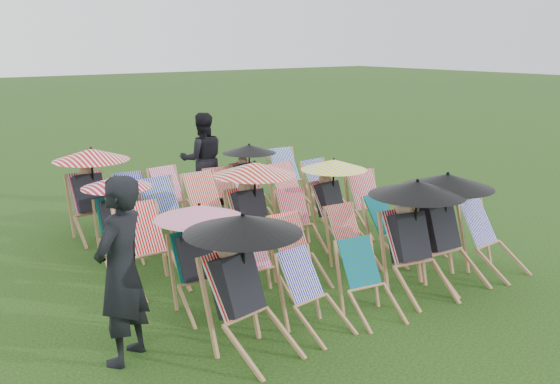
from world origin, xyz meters
TOP-DOWN VIEW (x-y plane):
  - ground at (0.00, 0.00)m, footprint 100.00×100.00m
  - deckchair_0 at (-2.04, -2.18)m, footprint 1.20×1.29m
  - deckchair_1 at (-1.19, -2.22)m, footprint 0.64×0.83m
  - deckchair_2 at (-0.46, -2.32)m, footprint 0.68×0.85m
  - deckchair_3 at (0.48, -2.16)m, footprint 1.19×1.27m
  - deckchair_4 at (1.12, -2.14)m, footprint 1.19×1.26m
  - deckchair_5 at (1.89, -2.31)m, footprint 0.67×0.90m
  - deckchair_6 at (-1.90, -0.99)m, footprint 1.05×1.11m
  - deckchair_7 at (-1.14, -1.12)m, footprint 0.60×0.80m
  - deckchair_8 at (-0.47, -1.05)m, footprint 0.63×0.83m
  - deckchair_9 at (0.48, -1.05)m, footprint 0.63×0.82m
  - deckchair_10 at (1.22, -1.14)m, footprint 0.74×0.93m
  - deckchair_11 at (2.02, -1.17)m, footprint 0.68×0.85m
  - deckchair_12 at (-2.05, 0.01)m, footprint 0.69×0.95m
  - deckchair_13 at (-1.30, 0.09)m, footprint 0.64×0.81m
  - deckchair_14 at (-0.39, 0.05)m, footprint 1.19×1.25m
  - deckchair_15 at (0.40, 0.02)m, footprint 0.70×0.88m
  - deckchair_16 at (1.22, 0.15)m, footprint 1.05×1.11m
  - deckchair_17 at (1.91, -0.00)m, footprint 0.78×0.98m
  - deckchair_18 at (-1.97, 1.26)m, footprint 1.01×1.07m
  - deckchair_19 at (-1.12, 1.27)m, footprint 0.75×0.99m
  - deckchair_20 at (-0.40, 1.28)m, footprint 0.68×0.94m
  - deckchair_21 at (0.43, 1.18)m, footprint 0.58×0.80m
  - deckchair_22 at (1.26, 1.20)m, footprint 0.76×0.98m
  - deckchair_23 at (1.98, 1.17)m, footprint 0.72×0.95m
  - deckchair_24 at (-1.86, 2.46)m, footprint 1.20×1.25m
  - deckchair_25 at (-1.17, 2.42)m, footprint 0.71×0.91m
  - deckchair_26 at (-0.50, 2.29)m, footprint 0.72×0.94m
  - deckchair_27 at (0.48, 2.31)m, footprint 0.63×0.81m
  - deckchair_28 at (1.15, 2.42)m, footprint 1.01×1.08m
  - deckchair_29 at (2.07, 2.36)m, footprint 0.73×0.97m
  - person_left at (-3.10, -1.57)m, footprint 0.82×0.76m
  - person_rear at (0.56, 3.20)m, footprint 1.04×0.92m

SIDE VIEW (x-z plane):
  - ground at x=0.00m, z-range 0.00..0.00m
  - deckchair_13 at x=-1.30m, z-range 0.00..0.81m
  - deckchair_27 at x=0.48m, z-range 0.00..0.82m
  - deckchair_11 at x=2.02m, z-range 0.00..0.83m
  - deckchair_9 at x=0.48m, z-range 0.00..0.83m
  - deckchair_7 at x=-1.14m, z-range 0.00..0.83m
  - deckchair_2 at x=-0.46m, z-range 0.00..0.84m
  - deckchair_1 at x=-1.19m, z-range 0.00..0.85m
  - deckchair_8 at x=-0.47m, z-range 0.00..0.86m
  - deckchair_21 at x=0.43m, z-range 0.00..0.86m
  - deckchair_15 at x=0.40m, z-range 0.00..0.87m
  - deckchair_10 at x=1.22m, z-range 0.00..0.91m
  - deckchair_25 at x=-1.17m, z-range 0.00..0.92m
  - deckchair_5 at x=1.89m, z-range 0.00..0.94m
  - deckchair_26 at x=-0.50m, z-range 0.00..0.96m
  - deckchair_17 at x=1.91m, z-range 0.00..0.97m
  - deckchair_23 at x=1.98m, z-range 0.00..0.97m
  - deckchair_22 at x=1.26m, z-range 0.00..0.99m
  - deckchair_29 at x=2.07m, z-range 0.00..1.00m
  - deckchair_20 at x=-0.40m, z-range 0.00..1.01m
  - deckchair_19 at x=-1.12m, z-range 0.00..1.02m
  - deckchair_12 at x=-2.05m, z-range 0.00..1.02m
  - deckchair_18 at x=-1.97m, z-range 0.03..1.23m
  - deckchair_28 at x=1.15m, z-range 0.03..1.23m
  - deckchair_6 at x=-1.90m, z-range 0.03..1.28m
  - deckchair_16 at x=1.22m, z-range 0.03..1.28m
  - deckchair_14 at x=-0.39m, z-range 0.04..1.45m
  - deckchair_3 at x=0.48m, z-range 0.04..1.45m
  - deckchair_4 at x=1.12m, z-range 0.04..1.46m
  - deckchair_0 at x=-2.04m, z-range 0.04..1.46m
  - deckchair_24 at x=-1.86m, z-range 0.04..1.46m
  - person_rear at x=0.56m, z-range 0.00..1.77m
  - person_left at x=-3.10m, z-range 0.00..1.87m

